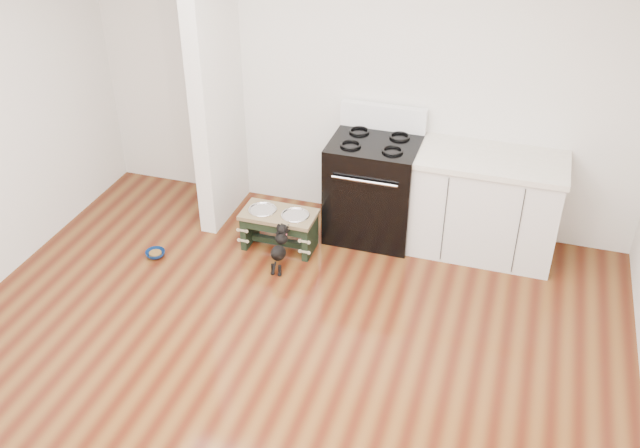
% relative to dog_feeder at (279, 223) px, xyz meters
% --- Properties ---
extents(ground, '(5.00, 5.00, 0.00)m').
position_rel_dog_feeder_xyz_m(ground, '(0.47, -1.67, -0.25)').
color(ground, '#45190C').
rests_on(ground, ground).
extents(room_shell, '(5.00, 5.00, 5.00)m').
position_rel_dog_feeder_xyz_m(room_shell, '(0.47, -1.67, 1.37)').
color(room_shell, silver).
rests_on(room_shell, ground).
extents(partition_wall, '(0.15, 0.80, 2.70)m').
position_rel_dog_feeder_xyz_m(partition_wall, '(-0.71, 0.43, 1.10)').
color(partition_wall, silver).
rests_on(partition_wall, ground).
extents(oven_range, '(0.76, 0.69, 1.14)m').
position_rel_dog_feeder_xyz_m(oven_range, '(0.72, 0.48, 0.23)').
color(oven_range, black).
rests_on(oven_range, ground).
extents(cabinet_run, '(1.24, 0.64, 0.91)m').
position_rel_dog_feeder_xyz_m(cabinet_run, '(1.70, 0.50, 0.20)').
color(cabinet_run, silver).
rests_on(cabinet_run, ground).
extents(dog_feeder, '(0.65, 0.35, 0.37)m').
position_rel_dog_feeder_xyz_m(dog_feeder, '(0.00, 0.00, 0.00)').
color(dog_feeder, black).
rests_on(dog_feeder, ground).
extents(puppy, '(0.11, 0.33, 0.39)m').
position_rel_dog_feeder_xyz_m(puppy, '(0.12, -0.30, -0.04)').
color(puppy, black).
rests_on(puppy, ground).
extents(floor_bowl, '(0.20, 0.20, 0.05)m').
position_rel_dog_feeder_xyz_m(floor_bowl, '(-0.98, -0.47, -0.23)').
color(floor_bowl, '#0B2351').
rests_on(floor_bowl, ground).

